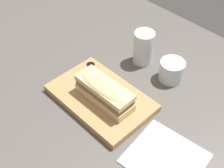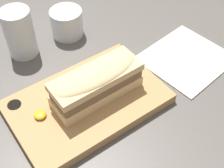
# 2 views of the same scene
# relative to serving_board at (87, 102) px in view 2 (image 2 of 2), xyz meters

# --- Properties ---
(dining_table) EXTENTS (1.72, 1.08, 0.02)m
(dining_table) POSITION_rel_serving_board_xyz_m (0.06, 0.02, -0.02)
(dining_table) COLOR #56514C
(dining_table) RESTS_ON ground
(serving_board) EXTENTS (0.32, 0.20, 0.02)m
(serving_board) POSITION_rel_serving_board_xyz_m (0.00, 0.00, 0.00)
(serving_board) COLOR tan
(serving_board) RESTS_ON dining_table
(sandwich) EXTENTS (0.19, 0.07, 0.07)m
(sandwich) POSITION_rel_serving_board_xyz_m (0.02, -0.00, 0.05)
(sandwich) COLOR #DBBC84
(sandwich) RESTS_ON serving_board
(mustard_dollop) EXTENTS (0.02, 0.02, 0.01)m
(mustard_dollop) POSITION_rel_serving_board_xyz_m (-0.10, 0.02, 0.02)
(mustard_dollop) COLOR gold
(mustard_dollop) RESTS_ON serving_board
(water_glass) EXTENTS (0.07, 0.07, 0.12)m
(water_glass) POSITION_rel_serving_board_xyz_m (-0.04, 0.24, 0.04)
(water_glass) COLOR silver
(water_glass) RESTS_ON dining_table
(wine_glass) EXTENTS (0.08, 0.08, 0.07)m
(wine_glass) POSITION_rel_serving_board_xyz_m (0.09, 0.24, 0.02)
(wine_glass) COLOR silver
(wine_glass) RESTS_ON dining_table
(napkin) EXTENTS (0.21, 0.20, 0.00)m
(napkin) POSITION_rel_serving_board_xyz_m (0.27, -0.02, -0.01)
(napkin) COLOR white
(napkin) RESTS_ON dining_table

